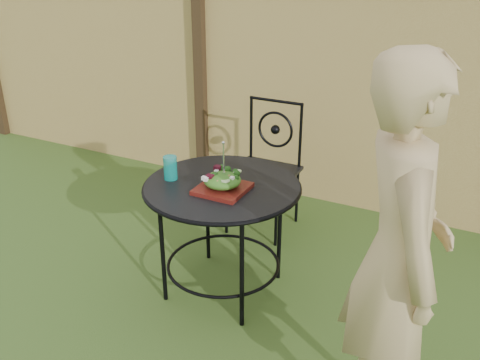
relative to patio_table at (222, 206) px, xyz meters
The scene contains 8 objects.
fence 1.56m from the patio_table, 78.53° to the left, with size 8.00×0.12×1.90m.
patio_table is the anchor object (origin of this frame).
patio_chair 0.89m from the patio_table, 97.43° to the left, with size 0.46×0.46×0.95m.
diner 1.25m from the patio_table, 25.62° to the right, with size 0.62×0.41×1.70m, color tan.
salad_plate 0.17m from the patio_table, 59.17° to the right, with size 0.27×0.27×0.02m, color #510B12.
salad 0.22m from the patio_table, 59.17° to the right, with size 0.21×0.21×0.08m, color #235614.
fork 0.34m from the patio_table, 53.67° to the right, with size 0.01×0.01×0.18m, color silver.
drinking_glass 0.38m from the patio_table, 167.36° to the right, with size 0.08×0.08×0.14m, color #0C9085.
Camera 1 is at (1.06, -1.73, 2.03)m, focal length 40.00 mm.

